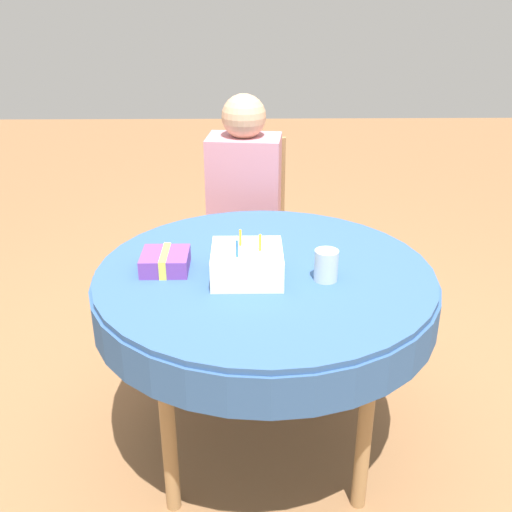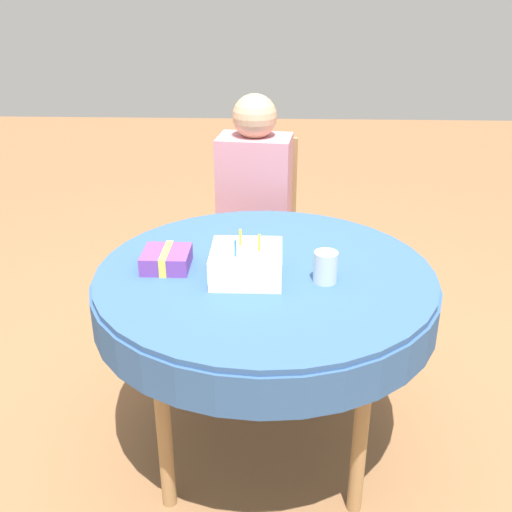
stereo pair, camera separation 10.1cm
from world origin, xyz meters
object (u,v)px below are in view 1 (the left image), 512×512
Objects in this scene: drinking_glass at (326,265)px; gift_box at (165,261)px; chair at (247,232)px; person at (244,199)px; birthday_cake at (247,264)px.

drinking_glass is 0.54m from gift_box.
chair is 1.09m from drinking_glass.
person reaches higher than gift_box.
birthday_cake is 0.26m from drinking_glass.
chair reaches higher than gift_box.
birthday_cake is (0.00, -0.99, 0.30)m from chair.
birthday_cake is at bearing -12.77° from gift_box.
drinking_glass is 0.63× the size of gift_box.
person is 5.12× the size of birthday_cake.
drinking_glass is (0.27, -0.92, 0.09)m from person.
drinking_glass is at bearing -69.09° from chair.
gift_box is (-0.28, 0.06, -0.02)m from birthday_cake.
gift_box is (-0.27, -0.83, 0.07)m from person.
chair is 1.04m from birthday_cake.
person reaches higher than chair.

